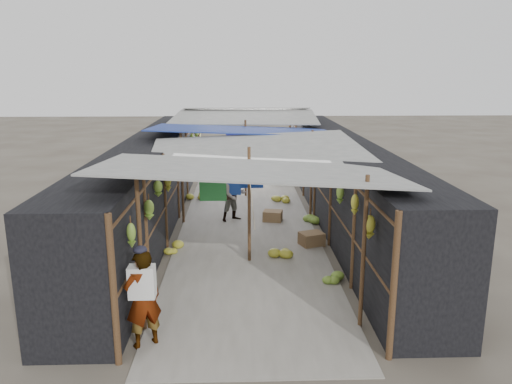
{
  "coord_description": "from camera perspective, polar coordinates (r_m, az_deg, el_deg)",
  "views": [
    {
      "loc": [
        -0.21,
        -7.57,
        4.19
      ],
      "look_at": [
        0.2,
        4.46,
        1.25
      ],
      "focal_mm": 35.0,
      "sensor_mm": 36.0,
      "label": 1
    }
  ],
  "objects": [
    {
      "name": "vendor_elderly",
      "position": [
        7.99,
        -12.8,
        -11.84
      ],
      "size": [
        0.69,
        0.62,
        1.58
      ],
      "primitive_type": "imported",
      "rotation": [
        0.0,
        0.0,
        3.69
      ],
      "color": "silver",
      "rests_on": "ground"
    },
    {
      "name": "crate_near",
      "position": [
        14.22,
        1.92,
        -2.77
      ],
      "size": [
        0.6,
        0.52,
        0.31
      ],
      "primitive_type": "cube",
      "rotation": [
        0.0,
        0.0,
        -0.22
      ],
      "color": "#95744C",
      "rests_on": "ground"
    },
    {
      "name": "floor_bananas",
      "position": [
        14.44,
        -1.57,
        -2.57
      ],
      "size": [
        3.94,
        9.47,
        0.33
      ],
      "color": "#ABA82C",
      "rests_on": "ground"
    },
    {
      "name": "crate_mid",
      "position": [
        12.36,
        6.36,
        -5.37
      ],
      "size": [
        0.67,
        0.6,
        0.33
      ],
      "primitive_type": "cube",
      "rotation": [
        0.0,
        0.0,
        0.36
      ],
      "color": "#95744C",
      "rests_on": "ground"
    },
    {
      "name": "market_canopy",
      "position": [
        14.52,
        -1.0,
        6.66
      ],
      "size": [
        5.62,
        15.2,
        2.77
      ],
      "color": "brown",
      "rests_on": "ground"
    },
    {
      "name": "stall_right",
      "position": [
        14.69,
        9.53,
        1.58
      ],
      "size": [
        1.4,
        15.0,
        2.3
      ],
      "primitive_type": "cube",
      "color": "black",
      "rests_on": "ground"
    },
    {
      "name": "black_basin",
      "position": [
        19.05,
        2.71,
        1.28
      ],
      "size": [
        0.61,
        0.61,
        0.18
      ],
      "primitive_type": "cylinder",
      "color": "black",
      "rests_on": "ground"
    },
    {
      "name": "stall_left",
      "position": [
        14.61,
        -11.72,
        1.42
      ],
      "size": [
        1.4,
        15.0,
        2.3
      ],
      "primitive_type": "cube",
      "color": "black",
      "rests_on": "ground"
    },
    {
      "name": "aisle_slab",
      "position": [
        14.68,
        -1.05,
        -2.82
      ],
      "size": [
        3.6,
        16.0,
        0.02
      ],
      "primitive_type": "cube",
      "color": "#9E998E",
      "rests_on": "ground"
    },
    {
      "name": "vendor_seated",
      "position": [
        18.77,
        3.94,
        2.03
      ],
      "size": [
        0.32,
        0.53,
        0.79
      ],
      "primitive_type": "imported",
      "rotation": [
        0.0,
        0.0,
        -1.63
      ],
      "color": "#46403D",
      "rests_on": "ground"
    },
    {
      "name": "ground",
      "position": [
        8.65,
        -0.34,
        -15.22
      ],
      "size": [
        80.0,
        80.0,
        0.0
      ],
      "primitive_type": "plane",
      "color": "#6B6356",
      "rests_on": "ground"
    },
    {
      "name": "crate_back",
      "position": [
        19.76,
        -1.79,
        1.89
      ],
      "size": [
        0.53,
        0.47,
        0.28
      ],
      "primitive_type": "cube",
      "rotation": [
        0.0,
        0.0,
        0.28
      ],
      "color": "#95744C",
      "rests_on": "ground"
    },
    {
      "name": "hanging_bananas",
      "position": [
        14.66,
        -1.13,
        3.86
      ],
      "size": [
        3.96,
        13.58,
        0.8
      ],
      "color": "olive",
      "rests_on": "ground"
    },
    {
      "name": "shopper_blue",
      "position": [
        14.15,
        -2.53,
        -0.36
      ],
      "size": [
        0.91,
        0.85,
        1.5
      ],
      "primitive_type": "imported",
      "rotation": [
        0.0,
        0.0,
        0.5
      ],
      "color": "#1F349E",
      "rests_on": "ground"
    }
  ]
}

